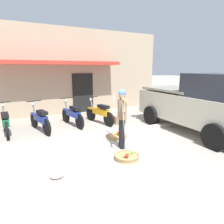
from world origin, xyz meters
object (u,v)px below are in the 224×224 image
(parked_truck, at_px, (202,104))
(wooden_crate, at_px, (119,120))
(motorcycle_end_of_row, at_px, (100,113))
(fruit_basket_right_side, at_px, (127,156))
(plastic_litter_bag, at_px, (57,175))
(fruit_basket_left_side, at_px, (118,136))
(motorcycle_second_in_row, at_px, (40,119))
(motorcycle_nearest_shop, at_px, (5,122))
(motorcycle_third_in_row, at_px, (73,115))
(fruit_vendor, at_px, (122,115))

(parked_truck, xyz_separation_m, wooden_crate, (-1.97, 2.35, -0.87))
(motorcycle_end_of_row, relative_size, wooden_crate, 4.09)
(fruit_basket_right_side, height_order, plastic_litter_bag, fruit_basket_right_side)
(fruit_basket_left_side, height_order, plastic_litter_bag, fruit_basket_left_side)
(fruit_basket_right_side, distance_m, parked_truck, 3.71)
(parked_truck, distance_m, wooden_crate, 3.19)
(fruit_basket_left_side, bearing_deg, fruit_basket_right_side, -111.90)
(fruit_basket_left_side, height_order, motorcycle_second_in_row, fruit_basket_left_side)
(motorcycle_nearest_shop, relative_size, parked_truck, 0.38)
(motorcycle_nearest_shop, xyz_separation_m, parked_truck, (6.15, -3.02, 0.58))
(motorcycle_third_in_row, xyz_separation_m, plastic_litter_bag, (-1.54, -3.68, -0.38))
(parked_truck, bearing_deg, motorcycle_nearest_shop, 153.84)
(plastic_litter_bag, bearing_deg, motorcycle_second_in_row, 85.61)
(motorcycle_second_in_row, height_order, motorcycle_third_in_row, same)
(motorcycle_second_in_row, bearing_deg, plastic_litter_bag, -94.39)
(motorcycle_third_in_row, bearing_deg, wooden_crate, -19.78)
(fruit_vendor, relative_size, plastic_litter_bag, 6.05)
(parked_truck, relative_size, wooden_crate, 10.85)
(fruit_basket_left_side, relative_size, fruit_basket_right_side, 1.00)
(motorcycle_second_in_row, height_order, wooden_crate, motorcycle_second_in_row)
(fruit_vendor, relative_size, motorcycle_third_in_row, 0.94)
(motorcycle_third_in_row, relative_size, motorcycle_end_of_row, 1.01)
(motorcycle_end_of_row, height_order, wooden_crate, motorcycle_end_of_row)
(motorcycle_second_in_row, height_order, parked_truck, parked_truck)
(fruit_basket_right_side, bearing_deg, plastic_litter_bag, -178.04)
(fruit_basket_left_side, distance_m, motorcycle_second_in_row, 2.91)
(fruit_vendor, height_order, motorcycle_end_of_row, fruit_vendor)
(fruit_vendor, bearing_deg, fruit_basket_right_side, -111.77)
(fruit_vendor, bearing_deg, motorcycle_end_of_row, 78.14)
(fruit_basket_right_side, height_order, motorcycle_end_of_row, fruit_basket_right_side)
(motorcycle_nearest_shop, bearing_deg, parked_truck, -26.16)
(motorcycle_nearest_shop, bearing_deg, fruit_basket_right_side, -54.28)
(wooden_crate, bearing_deg, motorcycle_nearest_shop, 170.87)
(motorcycle_nearest_shop, bearing_deg, fruit_vendor, -44.90)
(parked_truck, relative_size, plastic_litter_bag, 17.05)
(fruit_basket_right_side, bearing_deg, motorcycle_second_in_row, 113.67)
(motorcycle_end_of_row, xyz_separation_m, parked_truck, (2.68, -2.77, 0.58))
(plastic_litter_bag, bearing_deg, wooden_crate, 42.34)
(fruit_basket_right_side, bearing_deg, fruit_vendor, 68.23)
(motorcycle_second_in_row, distance_m, motorcycle_third_in_row, 1.28)
(fruit_basket_right_side, xyz_separation_m, motorcycle_third_in_row, (-0.24, 3.62, 0.38))
(motorcycle_end_of_row, relative_size, parked_truck, 0.38)
(fruit_basket_left_side, bearing_deg, motorcycle_end_of_row, 82.29)
(motorcycle_nearest_shop, xyz_separation_m, motorcycle_second_in_row, (1.11, -0.20, 0.00))
(fruit_basket_right_side, distance_m, motorcycle_nearest_shop, 4.51)
(motorcycle_third_in_row, bearing_deg, plastic_litter_bag, -112.68)
(fruit_basket_left_side, xyz_separation_m, motorcycle_end_of_row, (0.26, 1.92, 0.37))
(motorcycle_third_in_row, xyz_separation_m, parked_truck, (3.77, -3.00, 0.58))
(fruit_basket_left_side, distance_m, motorcycle_third_in_row, 2.33)
(motorcycle_nearest_shop, distance_m, plastic_litter_bag, 3.82)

